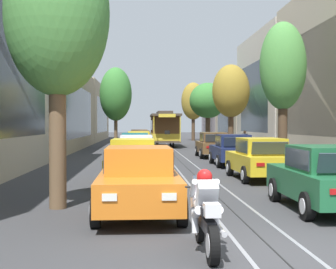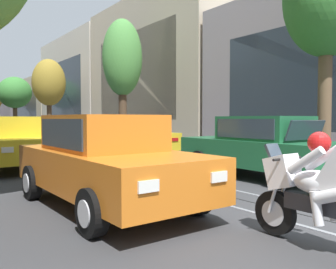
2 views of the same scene
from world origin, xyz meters
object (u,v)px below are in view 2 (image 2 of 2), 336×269
(parked_car_navy_mid_right, at_px, (78,132))
(pedestrian_on_left_pavement, at_px, (245,136))
(parked_car_yellow_second_right, at_px, (132,136))
(parked_car_brown_fourth_right, at_px, (43,129))
(motorcycle_with_rider, at_px, (328,195))
(pedestrian_on_right_pavement, at_px, (61,126))
(street_tree_kerb_right_fourth, at_px, (15,93))
(street_tree_kerb_right_near, at_px, (327,1))
(street_tree_kerb_right_mid, at_px, (49,83))
(parked_car_green_near_right, at_px, (260,147))
(parked_car_yellow_second_left, at_px, (12,142))
(parked_car_orange_near_left, at_px, (105,160))
(street_tree_kerb_right_second, at_px, (122,60))

(parked_car_navy_mid_right, relative_size, pedestrian_on_left_pavement, 2.82)
(parked_car_yellow_second_right, height_order, parked_car_brown_fourth_right, same)
(motorcycle_with_rider, distance_m, pedestrian_on_right_pavement, 29.44)
(street_tree_kerb_right_fourth, xyz_separation_m, pedestrian_on_left_pavement, (0.94, -32.60, -3.49))
(parked_car_navy_mid_right, bearing_deg, street_tree_kerb_right_near, -80.28)
(pedestrian_on_left_pavement, bearing_deg, street_tree_kerb_right_mid, 92.31)
(street_tree_kerb_right_fourth, bearing_deg, street_tree_kerb_right_mid, -89.54)
(parked_car_yellow_second_right, height_order, pedestrian_on_left_pavement, parked_car_yellow_second_right)
(parked_car_green_near_right, relative_size, parked_car_brown_fourth_right, 1.00)
(parked_car_brown_fourth_right, bearing_deg, parked_car_navy_mid_right, -89.30)
(street_tree_kerb_right_fourth, relative_size, pedestrian_on_left_pavement, 3.96)
(parked_car_navy_mid_right, bearing_deg, parked_car_brown_fourth_right, 90.70)
(parked_car_yellow_second_right, distance_m, parked_car_navy_mid_right, 6.15)
(parked_car_yellow_second_left, relative_size, parked_car_brown_fourth_right, 1.00)
(motorcycle_with_rider, relative_size, pedestrian_on_left_pavement, 1.28)
(motorcycle_with_rider, bearing_deg, street_tree_kerb_right_fourth, 82.11)
(parked_car_yellow_second_right, relative_size, street_tree_kerb_right_mid, 0.68)
(motorcycle_with_rider, xyz_separation_m, pedestrian_on_right_pavement, (6.79, 28.65, 0.25))
(motorcycle_with_rider, bearing_deg, street_tree_kerb_right_near, 30.86)
(parked_car_yellow_second_left, distance_m, street_tree_kerb_right_fourth, 31.18)
(parked_car_brown_fourth_right, distance_m, motorcycle_with_rider, 22.96)
(street_tree_kerb_right_near, xyz_separation_m, street_tree_kerb_right_mid, (-0.22, 24.42, -0.34))
(parked_car_green_near_right, bearing_deg, street_tree_kerb_right_near, -8.52)
(parked_car_yellow_second_left, xyz_separation_m, street_tree_kerb_right_near, (7.14, -5.94, 4.04))
(parked_car_green_near_right, xyz_separation_m, street_tree_kerb_right_mid, (2.12, 24.07, 3.70))
(pedestrian_on_left_pavement, bearing_deg, parked_car_orange_near_left, -154.37)
(street_tree_kerb_right_near, distance_m, motorcycle_with_rider, 7.96)
(parked_car_yellow_second_right, relative_size, street_tree_kerb_right_near, 0.67)
(parked_car_green_near_right, height_order, pedestrian_on_right_pavement, pedestrian_on_right_pavement)
(parked_car_orange_near_left, xyz_separation_m, street_tree_kerb_right_fourth, (6.60, 36.22, 3.56))
(parked_car_orange_near_left, height_order, pedestrian_on_right_pavement, pedestrian_on_right_pavement)
(parked_car_orange_near_left, relative_size, street_tree_kerb_right_near, 0.67)
(parked_car_yellow_second_right, height_order, street_tree_kerb_right_near, street_tree_kerb_right_near)
(parked_car_green_near_right, height_order, motorcycle_with_rider, parked_car_green_near_right)
(parked_car_brown_fourth_right, xyz_separation_m, pedestrian_on_left_pavement, (2.93, -15.66, 0.07))
(parked_car_orange_near_left, bearing_deg, pedestrian_on_left_pavement, 25.63)
(pedestrian_on_left_pavement, bearing_deg, pedestrian_on_right_pavement, 89.03)
(parked_car_yellow_second_right, distance_m, motorcycle_with_rider, 10.96)
(street_tree_kerb_right_near, bearing_deg, parked_car_green_near_right, 171.48)
(parked_car_orange_near_left, distance_m, street_tree_kerb_right_mid, 25.65)
(street_tree_kerb_right_near, bearing_deg, parked_car_orange_near_left, -179.54)
(pedestrian_on_left_pavement, bearing_deg, parked_car_navy_mid_right, 106.72)
(parked_car_brown_fourth_right, height_order, street_tree_kerb_right_near, street_tree_kerb_right_near)
(parked_car_green_near_right, xyz_separation_m, pedestrian_on_right_pavement, (3.33, 24.83, 0.10))
(parked_car_orange_near_left, height_order, street_tree_kerb_right_second, street_tree_kerb_right_second)
(parked_car_orange_near_left, height_order, parked_car_yellow_second_left, same)
(parked_car_orange_near_left, xyz_separation_m, street_tree_kerb_right_mid, (6.69, 24.48, 3.70))
(parked_car_brown_fourth_right, bearing_deg, parked_car_green_near_right, -90.10)
(parked_car_orange_near_left, distance_m, parked_car_navy_mid_right, 13.94)
(pedestrian_on_left_pavement, bearing_deg, parked_car_yellow_second_left, 162.94)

